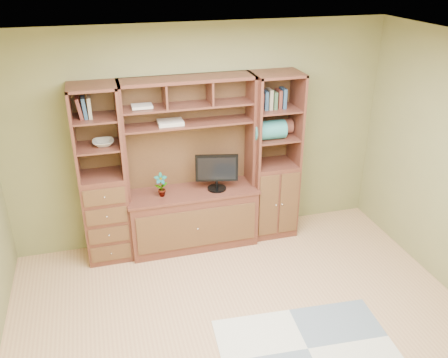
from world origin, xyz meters
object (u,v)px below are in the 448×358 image
object	(u,v)px
right_tower	(274,157)
monitor	(217,166)
left_tower	(102,177)
center_hutch	(191,168)

from	to	relation	value
right_tower	monitor	xyz separation A→B (m)	(-0.73, -0.07, 0.01)
right_tower	left_tower	bearing A→B (deg)	180.00
right_tower	monitor	world-z (taller)	right_tower
center_hutch	right_tower	xyz separation A→B (m)	(1.02, 0.04, 0.00)
center_hutch	right_tower	distance (m)	1.03
left_tower	right_tower	distance (m)	2.02
left_tower	right_tower	bearing A→B (deg)	0.00
left_tower	monitor	world-z (taller)	left_tower
center_hutch	left_tower	xyz separation A→B (m)	(-1.00, 0.04, 0.00)
left_tower	monitor	bearing A→B (deg)	-3.33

